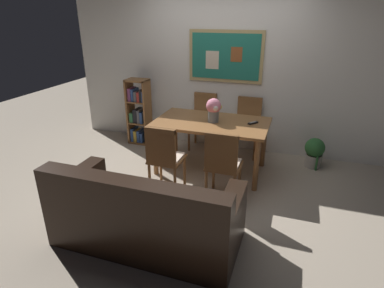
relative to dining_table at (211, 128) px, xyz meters
name	(u,v)px	position (x,y,z in m)	size (l,w,h in m)	color
ground_plane	(193,187)	(-0.08, -0.56, -0.65)	(12.00, 12.00, 0.00)	tan
wall_back_with_painting	(224,69)	(-0.08, 0.98, 0.65)	(5.20, 0.14, 2.60)	silver
dining_table	(211,128)	(0.00, 0.00, 0.00)	(1.55, 0.91, 0.75)	brown
dining_chair_far_right	(248,122)	(0.38, 0.76, -0.12)	(0.40, 0.41, 0.91)	brown
dining_chair_near_left	(164,154)	(-0.37, -0.81, -0.12)	(0.40, 0.41, 0.91)	brown
dining_chair_near_right	(223,161)	(0.35, -0.75, -0.12)	(0.40, 0.41, 0.91)	brown
dining_chair_far_left	(204,116)	(-0.36, 0.80, -0.12)	(0.40, 0.41, 0.91)	brown
leather_couch	(145,216)	(-0.18, -1.74, -0.34)	(1.80, 0.84, 0.84)	black
bookshelf	(139,113)	(-1.46, 0.63, -0.11)	(0.36, 0.28, 1.12)	brown
potted_ivy	(314,152)	(1.42, 0.60, -0.42)	(0.28, 0.28, 0.53)	#B2ADA3
flower_vase	(214,109)	(0.03, -0.01, 0.28)	(0.21, 0.21, 0.33)	slate
tv_remote	(253,123)	(0.56, 0.08, 0.10)	(0.13, 0.15, 0.02)	black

